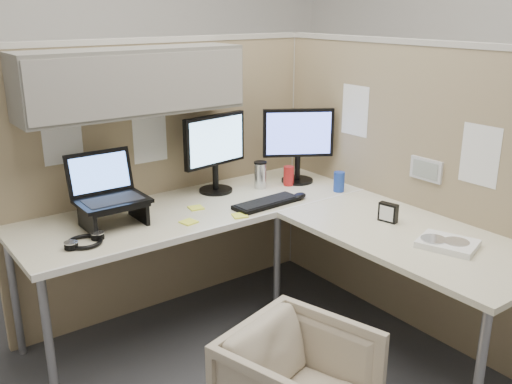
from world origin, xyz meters
TOP-DOWN VIEW (x-y plane):
  - ground at (0.00, 0.00)m, footprint 4.50×4.50m
  - partition_back at (-0.22, 0.83)m, footprint 2.00×0.36m
  - partition_right at (0.90, -0.07)m, footprint 0.07×2.03m
  - desk at (0.12, 0.13)m, footprint 2.00×1.98m
  - office_chair at (-0.26, -0.55)m, footprint 0.67×0.64m
  - monitor_left at (0.13, 0.70)m, footprint 0.44×0.20m
  - monitor_right at (0.66, 0.56)m, footprint 0.40×0.26m
  - laptop_station at (-0.59, 0.57)m, footprint 0.35×0.30m
  - keyboard at (0.23, 0.32)m, footprint 0.41×0.16m
  - mouse at (0.44, 0.29)m, footprint 0.12×0.09m
  - travel_mug at (0.39, 0.60)m, footprint 0.08×0.08m
  - soda_can_green at (0.73, 0.26)m, footprint 0.07×0.07m
  - soda_can_silver at (0.56, 0.54)m, footprint 0.07×0.07m
  - sticky_note_b at (0.00, 0.26)m, footprint 0.09×0.09m
  - sticky_note_d at (-0.12, 0.51)m, footprint 0.09×0.09m
  - sticky_note_a at (-0.27, 0.34)m, footprint 0.09×0.09m
  - headphones at (-0.80, 0.39)m, footprint 0.21×0.21m
  - paper_stack at (0.55, -0.64)m, footprint 0.27×0.31m
  - desk_clock at (0.57, -0.26)m, footprint 0.06×0.11m

SIDE VIEW (x-z plane):
  - ground at x=0.00m, z-range 0.00..0.00m
  - office_chair at x=-0.26m, z-range 0.00..0.56m
  - desk at x=0.12m, z-range 0.32..1.05m
  - sticky_note_b at x=0.00m, z-range 0.73..0.74m
  - sticky_note_d at x=-0.12m, z-range 0.73..0.74m
  - sticky_note_a at x=-0.27m, z-range 0.73..0.74m
  - keyboard at x=0.23m, z-range 0.73..0.75m
  - headphones at x=-0.80m, z-range 0.73..0.76m
  - paper_stack at x=0.55m, z-range 0.73..0.76m
  - mouse at x=0.44m, z-range 0.73..0.77m
  - desk_clock at x=0.57m, z-range 0.73..0.83m
  - soda_can_green at x=0.73m, z-range 0.73..0.85m
  - soda_can_silver at x=0.56m, z-range 0.73..0.85m
  - travel_mug at x=0.39m, z-range 0.73..0.90m
  - partition_right at x=0.90m, z-range 0.00..1.63m
  - laptop_station at x=-0.59m, z-range 0.69..1.05m
  - monitor_left at x=0.13m, z-range 0.77..1.24m
  - monitor_right at x=0.66m, z-range 0.77..1.24m
  - partition_back at x=-0.22m, z-range 0.28..1.91m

